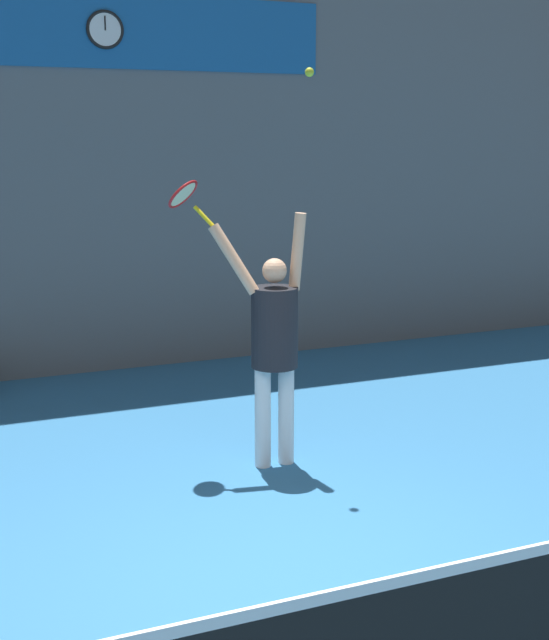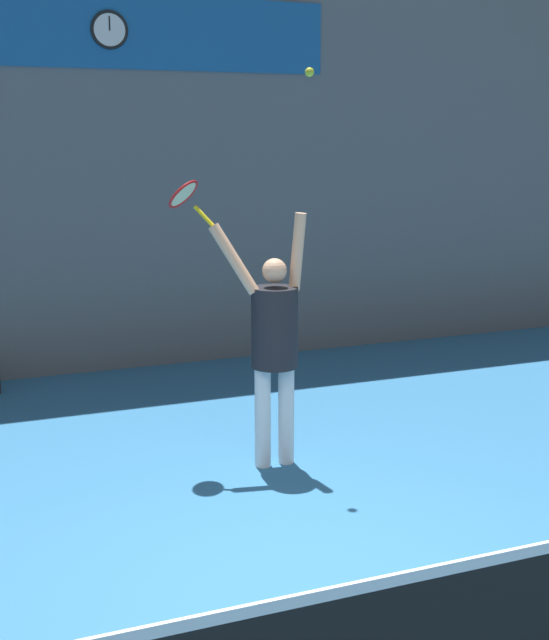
{
  "view_description": "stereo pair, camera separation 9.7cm",
  "coord_description": "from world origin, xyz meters",
  "px_view_note": "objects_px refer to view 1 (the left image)",
  "views": [
    {
      "loc": [
        -2.11,
        -4.31,
        2.64
      ],
      "look_at": [
        0.61,
        2.04,
        1.21
      ],
      "focal_mm": 50.0,
      "sensor_mm": 36.0,
      "label": 1
    },
    {
      "loc": [
        -2.02,
        -4.35,
        2.64
      ],
      "look_at": [
        0.61,
        2.04,
        1.21
      ],
      "focal_mm": 50.0,
      "sensor_mm": 36.0,
      "label": 2
    }
  ],
  "objects_px": {
    "scoreboard_clock": "(105,30)",
    "tennis_player": "(274,338)",
    "tennis_racket": "(185,196)",
    "tennis_ball": "(309,72)"
  },
  "relations": [
    {
      "from": "scoreboard_clock",
      "to": "tennis_player",
      "type": "relative_size",
      "value": 0.2
    },
    {
      "from": "tennis_ball",
      "to": "tennis_racket",
      "type": "bearing_deg",
      "value": 150.59
    },
    {
      "from": "tennis_player",
      "to": "tennis_racket",
      "type": "bearing_deg",
      "value": 146.99
    },
    {
      "from": "scoreboard_clock",
      "to": "tennis_player",
      "type": "height_order",
      "value": "scoreboard_clock"
    },
    {
      "from": "tennis_player",
      "to": "scoreboard_clock",
      "type": "bearing_deg",
      "value": 97.87
    },
    {
      "from": "scoreboard_clock",
      "to": "tennis_player",
      "type": "bearing_deg",
      "value": -82.13
    },
    {
      "from": "tennis_racket",
      "to": "tennis_ball",
      "type": "bearing_deg",
      "value": -29.41
    },
    {
      "from": "tennis_racket",
      "to": "tennis_player",
      "type": "bearing_deg",
      "value": -33.01
    },
    {
      "from": "tennis_player",
      "to": "tennis_racket",
      "type": "height_order",
      "value": "tennis_racket"
    },
    {
      "from": "scoreboard_clock",
      "to": "tennis_player",
      "type": "distance_m",
      "value": 4.4
    }
  ]
}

